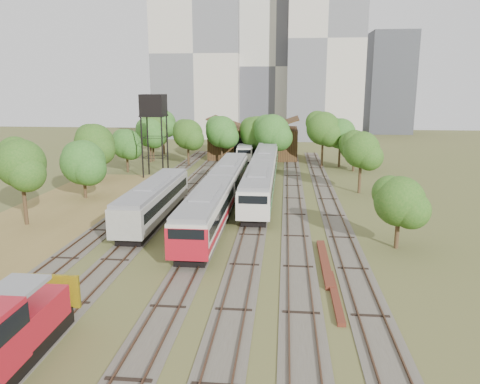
# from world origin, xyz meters

# --- Properties ---
(ground) EXTENTS (240.00, 240.00, 0.00)m
(ground) POSITION_xyz_m (0.00, 0.00, 0.00)
(ground) COLOR #475123
(ground) RESTS_ON ground
(dry_grass_patch) EXTENTS (14.00, 60.00, 0.04)m
(dry_grass_patch) POSITION_xyz_m (-18.00, 8.00, 0.02)
(dry_grass_patch) COLOR brown
(dry_grass_patch) RESTS_ON ground
(tracks) EXTENTS (24.60, 80.00, 0.19)m
(tracks) POSITION_xyz_m (-0.67, 25.00, 0.04)
(tracks) COLOR #4C473D
(tracks) RESTS_ON ground
(railcar_red_set) EXTENTS (3.14, 34.58, 3.89)m
(railcar_red_set) POSITION_xyz_m (-2.00, 18.71, 2.06)
(railcar_red_set) COLOR black
(railcar_red_set) RESTS_ON ground
(railcar_green_set) EXTENTS (3.22, 52.08, 3.99)m
(railcar_green_set) POSITION_xyz_m (2.00, 37.94, 2.11)
(railcar_green_set) COLOR black
(railcar_green_set) RESTS_ON ground
(railcar_rear) EXTENTS (2.67, 16.08, 3.30)m
(railcar_rear) POSITION_xyz_m (-2.00, 55.94, 1.74)
(railcar_rear) COLOR black
(railcar_rear) RESTS_ON ground
(shunter_locomotive) EXTENTS (2.95, 8.10, 3.87)m
(shunter_locomotive) POSITION_xyz_m (-8.00, -10.94, 1.88)
(shunter_locomotive) COLOR black
(shunter_locomotive) RESTS_ON ground
(old_grey_coach) EXTENTS (3.01, 18.00, 3.72)m
(old_grey_coach) POSITION_xyz_m (-8.00, 14.49, 2.03)
(old_grey_coach) COLOR black
(old_grey_coach) RESTS_ON ground
(water_tower) EXTENTS (3.47, 3.47, 12.00)m
(water_tower) POSITION_xyz_m (-14.25, 37.41, 10.12)
(water_tower) COLOR black
(water_tower) RESTS_ON ground
(rail_pile_near) EXTENTS (0.63, 9.39, 0.31)m
(rail_pile_near) POSITION_xyz_m (8.00, 3.97, 0.16)
(rail_pile_near) COLOR maroon
(rail_pile_near) RESTS_ON ground
(rail_pile_far) EXTENTS (0.47, 7.59, 0.25)m
(rail_pile_far) POSITION_xyz_m (8.20, -1.70, 0.12)
(rail_pile_far) COLOR maroon
(rail_pile_far) RESTS_ON ground
(maintenance_shed) EXTENTS (16.45, 11.55, 7.58)m
(maintenance_shed) POSITION_xyz_m (-1.00, 57.98, 2.91)
(maintenance_shed) COLOR #332112
(maintenance_shed) RESTS_ON ground
(tree_band_left) EXTENTS (8.35, 71.20, 8.65)m
(tree_band_left) POSITION_xyz_m (-19.90, 28.93, 5.26)
(tree_band_left) COLOR #382616
(tree_band_left) RESTS_ON ground
(tree_band_far) EXTENTS (37.59, 10.10, 9.13)m
(tree_band_far) POSITION_xyz_m (-0.70, 49.85, 5.48)
(tree_band_far) COLOR #382616
(tree_band_far) RESTS_ON ground
(tree_band_right) EXTENTS (6.01, 40.75, 7.74)m
(tree_band_right) POSITION_xyz_m (14.73, 29.31, 4.47)
(tree_band_right) COLOR #382616
(tree_band_right) RESTS_ON ground
(tower_left) EXTENTS (22.00, 16.00, 42.00)m
(tower_left) POSITION_xyz_m (-18.00, 95.00, 21.00)
(tower_left) COLOR #BEB4A6
(tower_left) RESTS_ON ground
(tower_centre) EXTENTS (20.00, 18.00, 36.00)m
(tower_centre) POSITION_xyz_m (2.00, 100.00, 18.00)
(tower_centre) COLOR #BCB8AA
(tower_centre) RESTS_ON ground
(tower_right) EXTENTS (18.00, 16.00, 48.00)m
(tower_right) POSITION_xyz_m (14.00, 92.00, 24.00)
(tower_right) COLOR #BEB4A6
(tower_right) RESTS_ON ground
(tower_far_right) EXTENTS (12.00, 12.00, 28.00)m
(tower_far_right) POSITION_xyz_m (34.00, 110.00, 14.00)
(tower_far_right) COLOR #393B40
(tower_far_right) RESTS_ON ground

